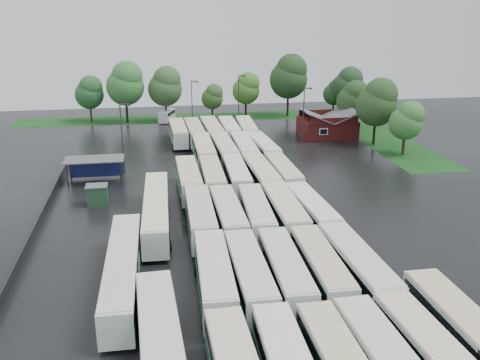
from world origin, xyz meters
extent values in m
plane|color=black|center=(0.00, 0.00, 0.00)|extent=(160.00, 160.00, 0.00)
cube|color=maroon|center=(24.00, 42.80, 1.70)|extent=(10.00, 8.00, 3.40)
cube|color=#4C4F51|center=(21.50, 42.80, 4.30)|extent=(5.07, 8.60, 2.19)
cube|color=#4C4F51|center=(26.50, 42.80, 4.30)|extent=(5.07, 8.60, 2.19)
cube|color=maroon|center=(24.00, 38.80, 3.90)|extent=(9.00, 0.20, 1.20)
cube|color=silver|center=(22.00, 38.75, 2.00)|extent=(1.60, 0.12, 1.20)
cylinder|color=#2D2D30|center=(-20.80, 20.00, 1.70)|extent=(0.16, 0.16, 3.40)
cylinder|color=#2D2D30|center=(-13.60, 20.00, 1.70)|extent=(0.16, 0.16, 3.40)
cylinder|color=#2D2D30|center=(-20.80, 23.20, 1.70)|extent=(0.16, 0.16, 3.40)
cylinder|color=#2D2D30|center=(-13.60, 23.20, 1.70)|extent=(0.16, 0.16, 3.40)
cube|color=#4C4F51|center=(-17.20, 21.60, 3.50)|extent=(8.20, 4.20, 0.15)
cube|color=navy|center=(-17.20, 23.50, 1.60)|extent=(7.60, 0.08, 2.60)
cube|color=#204128|center=(-16.20, 12.60, 1.25)|extent=(2.50, 2.00, 2.50)
cube|color=#4C4F51|center=(-16.20, 12.60, 2.56)|extent=(2.70, 2.20, 0.12)
cube|color=#114112|center=(2.00, 64.80, 0.01)|extent=(80.00, 10.00, 0.01)
cube|color=#114112|center=(34.00, 42.80, 0.01)|extent=(10.00, 50.00, 0.01)
cube|color=#2D2D30|center=(-22.20, 8.00, 0.60)|extent=(0.10, 50.00, 1.20)
cube|color=white|center=(-1.21, -26.04, 3.53)|extent=(2.87, 12.70, 0.13)
cylinder|color=black|center=(-1.21, -21.87, 0.49)|extent=(2.77, 1.04, 1.04)
cube|color=beige|center=(2.19, -26.16, 3.46)|extent=(2.60, 12.40, 0.13)
cylinder|color=black|center=(2.19, -22.07, 0.48)|extent=(2.71, 1.02, 1.02)
cube|color=silver|center=(5.18, -26.35, 3.60)|extent=(2.93, 12.94, 0.13)
cylinder|color=black|center=(5.18, -22.10, 0.50)|extent=(2.82, 1.06, 1.06)
cube|color=black|center=(8.59, -25.87, 2.57)|extent=(3.27, 12.57, 0.95)
cube|color=beige|center=(8.59, -25.87, 3.52)|extent=(3.11, 12.69, 0.13)
cylinder|color=black|center=(8.59, -21.71, 0.49)|extent=(2.76, 1.04, 1.04)
cube|color=silver|center=(-4.31, -12.30, 2.00)|extent=(3.23, 13.25, 3.02)
cube|color=black|center=(-4.31, -12.30, 2.60)|extent=(3.28, 12.73, 0.97)
cube|color=#0C693D|center=(-4.31, -12.30, 1.34)|extent=(3.28, 12.99, 0.66)
cube|color=silver|center=(-4.31, -12.30, 3.56)|extent=(3.11, 12.86, 0.13)
cylinder|color=black|center=(-4.31, -16.51, 0.49)|extent=(2.80, 1.05, 1.05)
cylinder|color=black|center=(-4.31, -8.09, 0.49)|extent=(2.80, 1.05, 1.05)
cube|color=silver|center=(-1.30, -12.57, 1.98)|extent=(2.86, 13.03, 2.98)
cube|color=black|center=(-1.30, -12.57, 2.57)|extent=(2.92, 12.51, 0.95)
cube|color=#137147|center=(-1.30, -12.57, 1.32)|extent=(2.91, 12.77, 0.66)
cube|color=beige|center=(-1.30, -12.57, 3.52)|extent=(2.74, 12.64, 0.13)
cylinder|color=black|center=(-1.30, -16.73, 0.49)|extent=(2.76, 1.04, 1.04)
cylinder|color=black|center=(-1.30, -8.41, 0.49)|extent=(2.76, 1.04, 1.04)
cube|color=silver|center=(1.90, -12.45, 1.97)|extent=(3.11, 13.01, 2.96)
cube|color=black|center=(1.90, -12.45, 2.56)|extent=(3.16, 12.50, 0.95)
cube|color=#11683C|center=(1.90, -12.45, 1.31)|extent=(3.15, 12.76, 0.65)
cube|color=silver|center=(1.90, -12.45, 3.50)|extent=(2.99, 12.62, 0.13)
cylinder|color=black|center=(1.90, -16.58, 0.48)|extent=(2.75, 1.03, 1.03)
cylinder|color=black|center=(1.90, -8.31, 0.48)|extent=(2.75, 1.03, 1.03)
cube|color=silver|center=(5.19, -12.28, 1.94)|extent=(3.00, 12.83, 2.93)
cube|color=black|center=(5.19, -12.28, 2.53)|extent=(3.05, 12.32, 0.94)
cube|color=#26764A|center=(5.19, -12.28, 1.30)|extent=(3.04, 12.58, 0.64)
cube|color=beige|center=(5.19, -12.28, 3.46)|extent=(2.88, 12.45, 0.13)
cylinder|color=black|center=(5.19, -16.37, 0.48)|extent=(2.71, 1.02, 1.02)
cylinder|color=black|center=(5.19, -8.20, 0.48)|extent=(2.71, 1.02, 1.02)
cube|color=silver|center=(8.35, -12.73, 2.04)|extent=(3.08, 13.49, 3.08)
cube|color=black|center=(8.35, -12.73, 2.66)|extent=(3.14, 12.95, 0.99)
cube|color=#24714F|center=(8.35, -12.73, 1.37)|extent=(3.13, 13.22, 0.68)
cube|color=silver|center=(8.35, -12.73, 3.64)|extent=(2.96, 13.08, 0.13)
cylinder|color=black|center=(8.35, -17.03, 0.50)|extent=(2.85, 1.07, 1.07)
cylinder|color=black|center=(8.35, -8.43, 0.50)|extent=(2.85, 1.07, 1.07)
cube|color=silver|center=(-4.21, 1.35, 1.99)|extent=(2.98, 13.15, 3.00)
cube|color=black|center=(-4.21, 1.35, 2.59)|extent=(3.04, 12.63, 0.96)
cube|color=#0C653B|center=(-4.21, 1.35, 1.33)|extent=(3.03, 12.89, 0.66)
cube|color=beige|center=(-4.21, 1.35, 3.55)|extent=(2.86, 12.76, 0.13)
cylinder|color=black|center=(-4.21, -2.84, 0.49)|extent=(2.78, 1.05, 1.05)
cylinder|color=black|center=(-4.21, 5.54, 0.49)|extent=(2.78, 1.05, 1.05)
cube|color=silver|center=(-1.15, 1.20, 1.95)|extent=(2.68, 12.84, 2.94)
cube|color=black|center=(-1.15, 1.20, 2.54)|extent=(2.74, 12.33, 0.94)
cube|color=#1C7344|center=(-1.15, 1.20, 1.31)|extent=(2.73, 12.58, 0.65)
cube|color=beige|center=(-1.15, 1.20, 3.48)|extent=(2.57, 12.46, 0.13)
cylinder|color=black|center=(-1.15, -2.91, 0.48)|extent=(2.73, 1.03, 1.03)
cylinder|color=black|center=(-1.15, 5.31, 0.48)|extent=(2.73, 1.03, 1.03)
cube|color=silver|center=(2.02, 1.18, 1.94)|extent=(3.31, 12.87, 2.92)
cube|color=black|center=(2.02, 1.18, 2.52)|extent=(3.35, 12.36, 0.93)
cube|color=#186B3F|center=(2.02, 1.18, 1.30)|extent=(3.35, 12.62, 0.64)
cube|color=silver|center=(2.02, 1.18, 3.45)|extent=(3.19, 12.48, 0.13)
cylinder|color=black|center=(2.02, -2.90, 0.48)|extent=(2.71, 1.02, 1.02)
cylinder|color=black|center=(2.02, 5.26, 0.48)|extent=(2.71, 1.02, 1.02)
cube|color=silver|center=(5.18, 1.22, 2.04)|extent=(2.99, 13.46, 3.08)
cube|color=black|center=(5.18, 1.22, 2.66)|extent=(3.05, 12.92, 0.98)
cube|color=#2A7755|center=(5.18, 1.22, 1.36)|extent=(3.04, 13.19, 0.68)
cube|color=beige|center=(5.18, 1.22, 3.63)|extent=(2.87, 13.06, 0.13)
cylinder|color=black|center=(5.18, -3.07, 0.50)|extent=(2.85, 1.07, 1.07)
cylinder|color=black|center=(5.18, 5.51, 0.50)|extent=(2.85, 1.07, 1.07)
cube|color=silver|center=(8.31, 0.99, 1.94)|extent=(3.19, 12.87, 2.93)
cube|color=black|center=(8.31, 0.99, 2.53)|extent=(3.23, 12.36, 0.94)
cube|color=#1D754D|center=(8.31, 0.99, 1.30)|extent=(3.23, 12.61, 0.64)
cube|color=white|center=(8.31, 0.99, 3.46)|extent=(3.07, 12.48, 0.13)
cylinder|color=black|center=(8.31, -3.10, 0.48)|extent=(2.71, 1.02, 1.02)
cylinder|color=black|center=(8.31, 5.08, 0.48)|extent=(2.71, 1.02, 1.02)
cube|color=silver|center=(-4.48, 14.75, 1.98)|extent=(2.78, 13.04, 2.98)
cube|color=black|center=(-4.48, 14.75, 2.58)|extent=(2.84, 12.51, 0.95)
cube|color=#1B774A|center=(-4.48, 14.75, 1.32)|extent=(2.83, 12.78, 0.66)
cube|color=beige|center=(-4.48, 14.75, 3.53)|extent=(2.67, 12.64, 0.13)
cylinder|color=black|center=(-4.48, 10.58, 0.49)|extent=(2.77, 1.04, 1.04)
cylinder|color=black|center=(-4.48, 18.92, 0.49)|extent=(2.77, 1.04, 1.04)
cube|color=silver|center=(-1.28, 15.02, 1.93)|extent=(2.97, 12.78, 2.91)
cube|color=black|center=(-1.28, 15.02, 2.52)|extent=(3.02, 12.27, 0.93)
cube|color=#216D4A|center=(-1.28, 15.02, 1.29)|extent=(3.02, 12.53, 0.64)
cube|color=beige|center=(-1.28, 15.02, 3.44)|extent=(2.85, 12.40, 0.13)
cylinder|color=black|center=(-1.28, 10.95, 0.48)|extent=(2.70, 1.02, 1.02)
cylinder|color=black|center=(-1.28, 19.09, 0.48)|extent=(2.70, 1.02, 1.02)
cube|color=silver|center=(2.06, 15.12, 1.94)|extent=(3.10, 12.82, 2.92)
cube|color=black|center=(2.06, 15.12, 2.52)|extent=(3.15, 12.32, 0.93)
cube|color=#1B6E47|center=(2.06, 15.12, 1.30)|extent=(3.15, 12.57, 0.64)
cube|color=white|center=(2.06, 15.12, 3.45)|extent=(2.98, 12.44, 0.13)
cylinder|color=black|center=(2.06, 11.04, 0.48)|extent=(2.71, 1.02, 1.02)
cylinder|color=black|center=(2.06, 19.19, 0.48)|extent=(2.71, 1.02, 1.02)
cube|color=silver|center=(5.27, 14.54, 2.03)|extent=(3.01, 13.42, 3.06)
cube|color=black|center=(5.27, 14.54, 2.65)|extent=(3.07, 12.88, 0.98)
cube|color=#236A44|center=(5.27, 14.54, 1.36)|extent=(3.06, 13.15, 0.67)
cube|color=beige|center=(5.27, 14.54, 3.62)|extent=(2.89, 13.01, 0.13)
cylinder|color=black|center=(5.27, 10.26, 0.50)|extent=(2.84, 1.07, 1.07)
cylinder|color=black|center=(5.27, 18.82, 0.50)|extent=(2.84, 1.07, 1.07)
cube|color=silver|center=(8.48, 15.07, 1.94)|extent=(2.71, 12.78, 2.93)
cube|color=black|center=(8.48, 15.07, 2.53)|extent=(2.78, 12.27, 0.94)
cube|color=#0F6840|center=(8.48, 15.07, 1.30)|extent=(2.77, 12.52, 0.64)
cube|color=beige|center=(8.48, 15.07, 3.46)|extent=(2.61, 12.40, 0.13)
cylinder|color=black|center=(8.48, 10.99, 0.48)|extent=(2.71, 1.02, 1.02)
cylinder|color=black|center=(8.48, 19.16, 0.48)|extent=(2.71, 1.02, 1.02)
cube|color=silver|center=(-1.09, 28.37, 2.02)|extent=(2.90, 13.33, 3.05)
cube|color=black|center=(-1.09, 28.37, 2.63)|extent=(2.96, 12.80, 0.98)
cube|color=#206A43|center=(-1.09, 28.37, 1.35)|extent=(2.95, 13.07, 0.67)
cube|color=beige|center=(-1.09, 28.37, 3.60)|extent=(2.78, 12.93, 0.13)
cylinder|color=black|center=(-1.09, 24.12, 0.50)|extent=(2.83, 1.06, 1.06)
cylinder|color=black|center=(-1.09, 32.63, 0.50)|extent=(2.83, 1.06, 1.06)
cube|color=silver|center=(2.17, 28.21, 2.01)|extent=(2.93, 13.28, 3.03)
cube|color=black|center=(2.17, 28.21, 2.62)|extent=(2.99, 12.75, 0.97)
cube|color=#26714E|center=(2.17, 28.21, 1.35)|extent=(2.98, 13.01, 0.67)
cube|color=beige|center=(2.17, 28.21, 3.59)|extent=(2.82, 12.88, 0.13)
cylinder|color=black|center=(2.17, 23.98, 0.50)|extent=(2.81, 1.06, 1.06)
cylinder|color=black|center=(2.17, 32.45, 0.50)|extent=(2.81, 1.06, 1.06)
cube|color=silver|center=(5.40, 28.28, 2.01)|extent=(3.00, 13.26, 3.03)
cube|color=black|center=(5.40, 28.28, 2.61)|extent=(3.06, 12.73, 0.97)
cube|color=#0F663A|center=(5.40, 28.28, 1.34)|extent=(3.05, 13.00, 0.67)
cube|color=white|center=(5.40, 28.28, 3.58)|extent=(2.88, 12.86, 0.13)
cylinder|color=black|center=(5.40, 24.05, 0.50)|extent=(2.81, 1.06, 1.06)
cylinder|color=black|center=(5.40, 32.51, 0.50)|extent=(2.81, 1.06, 1.06)
cube|color=silver|center=(8.47, 28.37, 1.96)|extent=(3.30, 13.03, 2.96)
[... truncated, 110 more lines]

